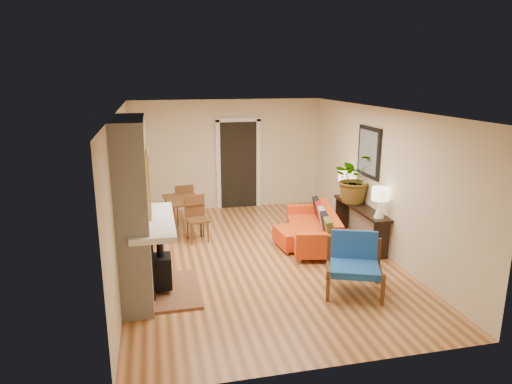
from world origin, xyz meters
TOP-DOWN VIEW (x-y plane):
  - room_shell at (0.60, 2.63)m, footprint 6.50×6.50m
  - fireplace at (-2.00, -1.00)m, footprint 1.09×1.68m
  - sofa at (1.20, 0.35)m, footprint 1.17×2.01m
  - ottoman at (0.81, 0.32)m, footprint 0.78×0.78m
  - blue_chair at (1.13, -1.50)m, footprint 1.05×1.04m
  - dining_table at (-1.13, 1.66)m, footprint 0.87×1.67m
  - console_table at (2.07, 0.29)m, footprint 0.34×1.85m
  - lamp_near at (2.07, -0.42)m, footprint 0.30×0.30m
  - lamp_far at (2.07, 1.06)m, footprint 0.30×0.30m
  - houseplant at (2.06, 0.59)m, footprint 0.98×0.88m

SIDE VIEW (x-z plane):
  - ottoman at x=0.81m, z-range 0.03..0.39m
  - sofa at x=1.20m, z-range -0.05..0.70m
  - blue_chair at x=1.13m, z-range 0.03..0.89m
  - console_table at x=2.07m, z-range 0.21..0.94m
  - dining_table at x=-1.13m, z-range 0.14..1.02m
  - lamp_near at x=2.07m, z-range 0.79..1.33m
  - lamp_far at x=2.07m, z-range 0.79..1.33m
  - houseplant at x=2.06m, z-range 0.73..1.71m
  - room_shell at x=0.60m, z-range -2.01..4.49m
  - fireplace at x=-2.00m, z-range -0.06..2.54m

